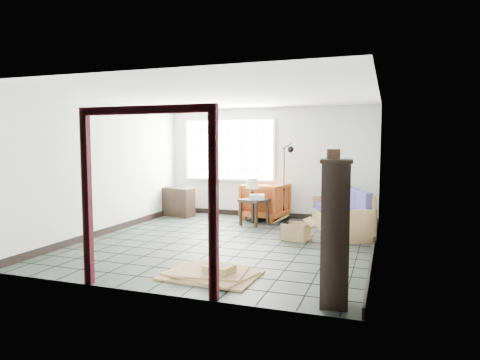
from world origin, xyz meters
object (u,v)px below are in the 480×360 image
at_px(futon_sofa, 344,216).
at_px(tall_shelf, 335,232).
at_px(armchair, 265,199).
at_px(side_table, 254,204).

distance_m(futon_sofa, tall_shelf, 3.99).
height_order(futon_sofa, tall_shelf, tall_shelf).
height_order(armchair, side_table, armchair).
xyz_separation_m(futon_sofa, tall_shelf, (0.28, -3.95, 0.49)).
bearing_deg(tall_shelf, side_table, 112.21).
bearing_deg(side_table, futon_sofa, -2.93).
bearing_deg(futon_sofa, tall_shelf, -106.88).
relative_size(futon_sofa, armchair, 2.27).
relative_size(armchair, tall_shelf, 0.59).
bearing_deg(tall_shelf, futon_sofa, 88.02).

